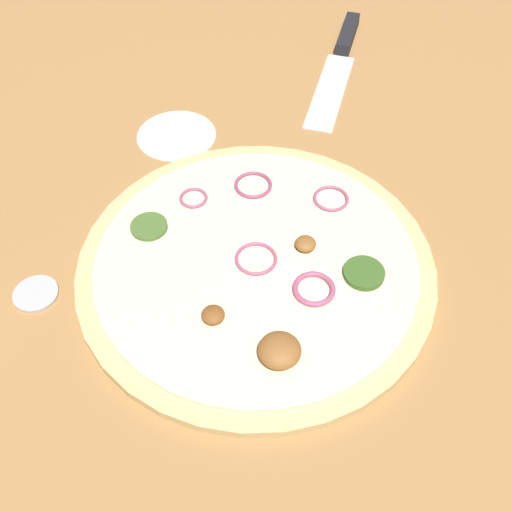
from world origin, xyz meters
TOP-DOWN VIEW (x-y plane):
  - ground_plane at (0.00, 0.00)m, footprint 3.00×3.00m
  - pizza at (0.00, -0.00)m, footprint 0.37×0.37m
  - knife at (-0.22, 0.36)m, footprint 0.18×0.25m
  - loose_cap at (-0.12, -0.19)m, footprint 0.04×0.04m
  - flour_patch at (-0.23, 0.07)m, footprint 0.10×0.10m

SIDE VIEW (x-z plane):
  - ground_plane at x=0.00m, z-range 0.00..0.00m
  - flour_patch at x=-0.23m, z-range 0.00..0.00m
  - loose_cap at x=-0.12m, z-range 0.00..0.01m
  - knife at x=-0.22m, z-range 0.00..0.02m
  - pizza at x=0.00m, z-range -0.01..0.03m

